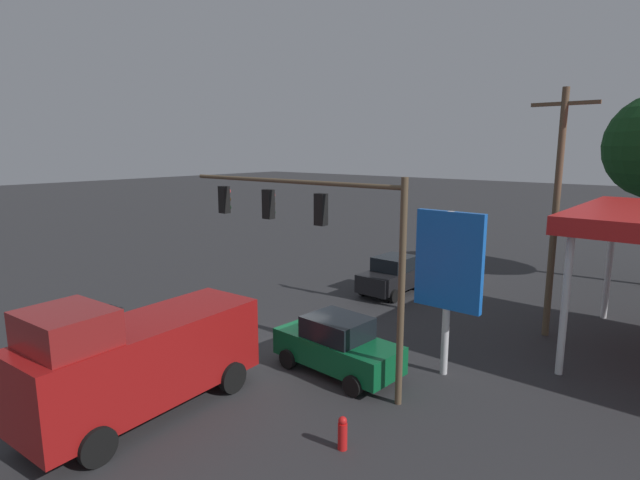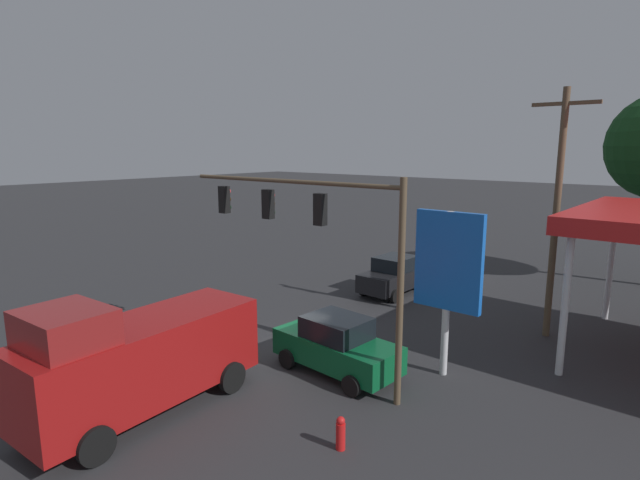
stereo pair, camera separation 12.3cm
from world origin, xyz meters
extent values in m
plane|color=#2D2D30|center=(0.00, 0.00, 0.00)|extent=(200.00, 200.00, 0.00)
cylinder|color=brown|center=(-5.02, 0.44, 3.32)|extent=(0.20, 0.20, 6.65)
cylinder|color=brown|center=(-0.54, 0.44, 6.35)|extent=(8.97, 0.14, 0.14)
cube|color=black|center=(-2.06, 0.44, 5.53)|extent=(0.36, 0.28, 1.00)
sphere|color=#FF4141|center=(-2.06, 0.25, 5.83)|extent=(0.22, 0.22, 0.22)
sphere|color=#392305|center=(-2.06, 0.25, 5.53)|extent=(0.22, 0.22, 0.22)
sphere|color=black|center=(-2.06, 0.25, 5.23)|extent=(0.22, 0.22, 0.22)
cube|color=black|center=(0.27, 0.44, 5.53)|extent=(0.36, 0.28, 1.00)
sphere|color=#FF4141|center=(0.27, 0.25, 5.83)|extent=(0.22, 0.22, 0.22)
sphere|color=#392305|center=(0.27, 0.25, 5.53)|extent=(0.22, 0.22, 0.22)
sphere|color=black|center=(0.27, 0.25, 5.23)|extent=(0.22, 0.22, 0.22)
cube|color=black|center=(2.60, 0.44, 5.53)|extent=(0.36, 0.28, 1.00)
sphere|color=#FF4141|center=(2.60, 0.25, 5.83)|extent=(0.22, 0.22, 0.22)
sphere|color=#392305|center=(2.60, 0.25, 5.53)|extent=(0.22, 0.22, 0.22)
sphere|color=black|center=(2.60, 0.25, 5.23)|extent=(0.22, 0.22, 0.22)
cylinder|color=brown|center=(-6.72, -8.11, 4.82)|extent=(0.26, 0.26, 9.63)
cube|color=brown|center=(-6.72, -8.11, 9.03)|extent=(2.40, 0.14, 0.14)
cylinder|color=silver|center=(-8.12, -11.89, 2.36)|extent=(0.24, 0.24, 4.72)
cylinder|color=silver|center=(-8.12, -4.70, 2.36)|extent=(0.24, 0.24, 4.72)
cylinder|color=silver|center=(-5.16, -2.25, 2.73)|extent=(0.24, 0.24, 5.46)
cube|color=blue|center=(-5.16, -2.25, 3.86)|extent=(2.26, 0.24, 3.19)
cube|color=black|center=(-5.16, -2.38, 3.86)|extent=(1.58, 0.04, 1.11)
cube|color=black|center=(1.10, -9.31, 0.78)|extent=(1.87, 4.43, 0.90)
cube|color=black|center=(1.10, -9.31, 1.58)|extent=(1.69, 2.03, 0.70)
cylinder|color=black|center=(0.20, -7.86, 0.33)|extent=(0.23, 0.66, 0.66)
cylinder|color=black|center=(2.04, -7.89, 0.33)|extent=(0.23, 0.66, 0.66)
cylinder|color=black|center=(0.15, -10.72, 0.33)|extent=(0.23, 0.66, 0.66)
cylinder|color=black|center=(1.99, -10.75, 0.33)|extent=(0.23, 0.66, 0.66)
cube|color=maroon|center=(0.26, 5.38, 1.58)|extent=(2.77, 6.94, 2.20)
cube|color=maroon|center=(0.11, 7.47, 3.13)|extent=(2.24, 1.94, 0.90)
cylinder|color=black|center=(-1.06, 7.50, 0.48)|extent=(0.29, 0.97, 0.96)
cylinder|color=black|center=(1.27, 7.66, 0.48)|extent=(0.29, 0.97, 0.96)
cylinder|color=black|center=(-0.75, 3.09, 0.48)|extent=(0.29, 0.97, 0.96)
cylinder|color=black|center=(1.58, 3.25, 0.48)|extent=(0.29, 0.97, 0.96)
cube|color=silver|center=(0.62, -13.76, 0.76)|extent=(1.99, 3.92, 0.90)
cube|color=black|center=(0.60, -14.06, 1.59)|extent=(1.69, 1.82, 0.76)
cylinder|color=black|center=(-0.15, -12.46, 0.31)|extent=(0.27, 0.64, 0.62)
cylinder|color=black|center=(1.59, -12.60, 0.31)|extent=(0.27, 0.64, 0.62)
cylinder|color=black|center=(-0.34, -14.92, 0.31)|extent=(0.27, 0.64, 0.62)
cylinder|color=black|center=(1.39, -15.06, 0.31)|extent=(0.27, 0.64, 0.62)
cube|color=#0C592D|center=(-2.35, -0.07, 0.78)|extent=(4.50, 2.06, 0.90)
cube|color=black|center=(-2.35, -0.07, 1.58)|extent=(2.10, 1.77, 0.70)
cylinder|color=black|center=(-0.87, 0.76, 0.33)|extent=(0.67, 0.26, 0.66)
cylinder|color=black|center=(-0.98, -1.07, 0.33)|extent=(0.67, 0.26, 0.66)
cylinder|color=black|center=(-3.72, 0.93, 0.33)|extent=(0.67, 0.26, 0.66)
cylinder|color=black|center=(-3.83, -0.90, 0.33)|extent=(0.67, 0.26, 0.66)
cylinder|color=red|center=(-5.13, 3.29, 0.35)|extent=(0.24, 0.24, 0.70)
sphere|color=red|center=(-5.13, 3.29, 0.77)|extent=(0.22, 0.22, 0.22)
camera|label=1|loc=(-11.93, 12.35, 7.43)|focal=28.00mm
camera|label=2|loc=(-12.02, 12.27, 7.43)|focal=28.00mm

